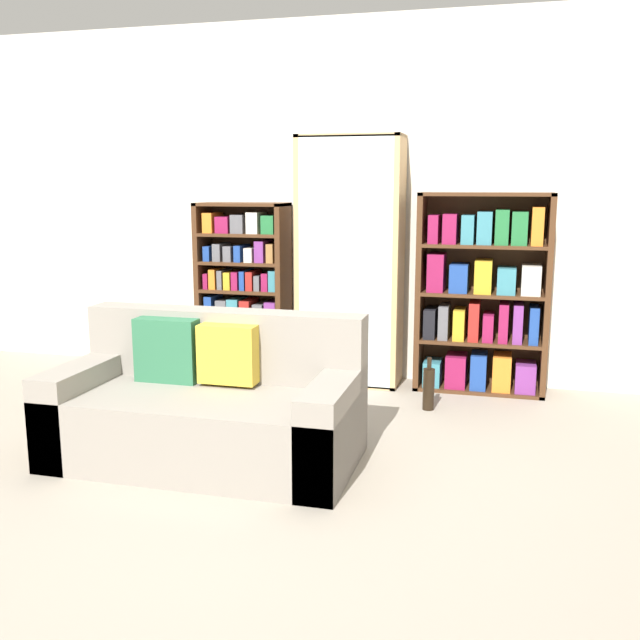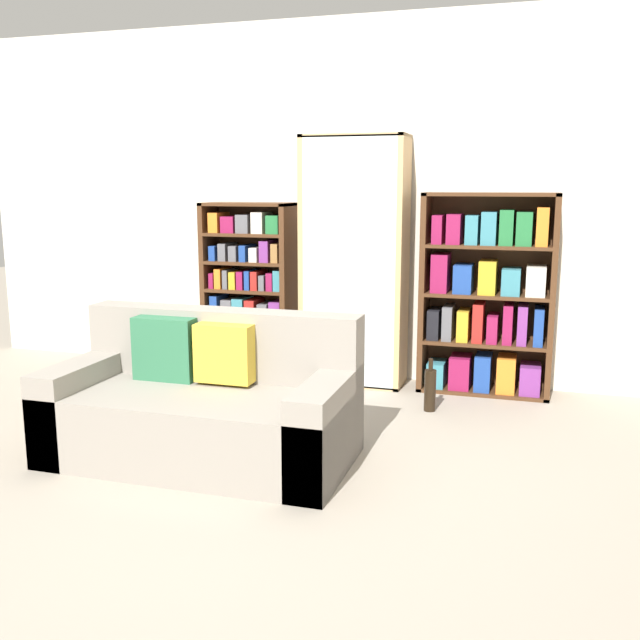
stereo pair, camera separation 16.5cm
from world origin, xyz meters
The scene contains 7 objects.
ground_plane centered at (0.00, 0.00, 0.00)m, with size 16.00×16.00×0.00m, color gray.
wall_back centered at (0.00, 2.54, 1.35)m, with size 6.59×0.06×2.70m.
couch centered at (-0.40, 0.61, 0.28)m, with size 1.63×0.82×0.78m.
bookshelf_left centered at (-0.84, 2.33, 0.66)m, with size 0.70×0.32×1.35m.
display_cabinet centered at (0.01, 2.32, 0.90)m, with size 0.77×0.36×1.84m.
bookshelf_right centered at (0.98, 2.33, 0.68)m, with size 0.93×0.32×1.43m.
wine_bottle centered at (0.67, 1.77, 0.15)m, with size 0.08×0.08×0.36m.
Camera 2 is at (1.30, -2.80, 1.49)m, focal length 40.00 mm.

